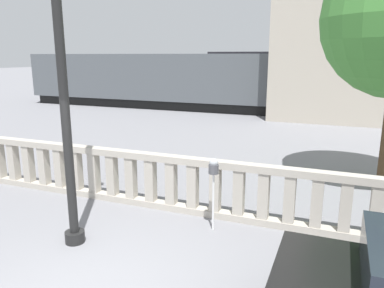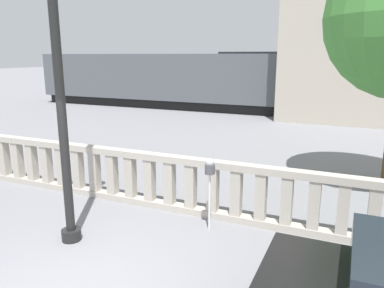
{
  "view_description": "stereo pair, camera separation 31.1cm",
  "coord_description": "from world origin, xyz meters",
  "px_view_note": "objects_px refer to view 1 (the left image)",
  "views": [
    {
      "loc": [
        2.91,
        -3.46,
        3.19
      ],
      "look_at": [
        -0.17,
        4.26,
        1.22
      ],
      "focal_mm": 35.0,
      "sensor_mm": 36.0,
      "label": 1
    },
    {
      "loc": [
        3.19,
        -3.34,
        3.19
      ],
      "look_at": [
        -0.17,
        4.26,
        1.22
      ],
      "focal_mm": 35.0,
      "sensor_mm": 36.0,
      "label": 2
    }
  ],
  "objects_px": {
    "train_near": "(192,80)",
    "train_far": "(332,73)",
    "lamppost": "(59,35)",
    "parking_meter": "(214,172)"
  },
  "relations": [
    {
      "from": "lamppost",
      "to": "train_far",
      "type": "bearing_deg",
      "value": 83.15
    },
    {
      "from": "parking_meter",
      "to": "train_near",
      "type": "bearing_deg",
      "value": 113.06
    },
    {
      "from": "train_near",
      "to": "parking_meter",
      "type": "bearing_deg",
      "value": -66.94
    },
    {
      "from": "lamppost",
      "to": "parking_meter",
      "type": "height_order",
      "value": "lamppost"
    },
    {
      "from": "train_near",
      "to": "train_far",
      "type": "bearing_deg",
      "value": 55.91
    },
    {
      "from": "lamppost",
      "to": "train_near",
      "type": "distance_m",
      "value": 16.92
    },
    {
      "from": "lamppost",
      "to": "train_near",
      "type": "height_order",
      "value": "lamppost"
    },
    {
      "from": "parking_meter",
      "to": "lamppost",
      "type": "bearing_deg",
      "value": -146.95
    },
    {
      "from": "parking_meter",
      "to": "train_near",
      "type": "height_order",
      "value": "train_near"
    },
    {
      "from": "lamppost",
      "to": "train_far",
      "type": "height_order",
      "value": "lamppost"
    }
  ]
}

